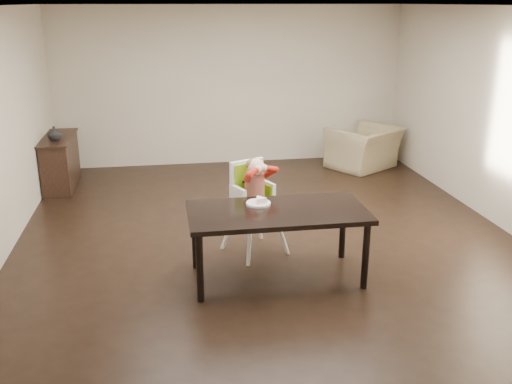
# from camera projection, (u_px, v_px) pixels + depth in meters

# --- Properties ---
(ground) EXTENTS (7.00, 7.00, 0.00)m
(ground) POSITION_uv_depth(u_px,v_px,m) (267.00, 237.00, 7.00)
(ground) COLOR black
(ground) RESTS_ON ground
(room_walls) EXTENTS (6.02, 7.02, 2.71)m
(room_walls) POSITION_uv_depth(u_px,v_px,m) (268.00, 85.00, 6.41)
(room_walls) COLOR #C1B3A0
(room_walls) RESTS_ON ground
(dining_table) EXTENTS (1.80, 0.90, 0.75)m
(dining_table) POSITION_uv_depth(u_px,v_px,m) (277.00, 217.00, 5.76)
(dining_table) COLOR black
(dining_table) RESTS_ON ground
(high_chair) EXTENTS (0.62, 0.62, 1.11)m
(high_chair) POSITION_uv_depth(u_px,v_px,m) (254.00, 186.00, 6.36)
(high_chair) COLOR white
(high_chair) RESTS_ON ground
(plate) EXTENTS (0.30, 0.30, 0.07)m
(plate) POSITION_uv_depth(u_px,v_px,m) (259.00, 202.00, 5.88)
(plate) COLOR white
(plate) RESTS_ON dining_table
(armchair) EXTENTS (1.29, 1.18, 0.95)m
(armchair) POSITION_uv_depth(u_px,v_px,m) (364.00, 141.00, 9.75)
(armchair) COLOR tan
(armchair) RESTS_ON ground
(sideboard) EXTENTS (0.44, 1.26, 0.79)m
(sideboard) POSITION_uv_depth(u_px,v_px,m) (60.00, 162.00, 8.77)
(sideboard) COLOR black
(sideboard) RESTS_ON ground
(vase) EXTENTS (0.26, 0.26, 0.20)m
(vase) POSITION_uv_depth(u_px,v_px,m) (54.00, 134.00, 8.40)
(vase) COLOR #99999E
(vase) RESTS_ON sideboard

